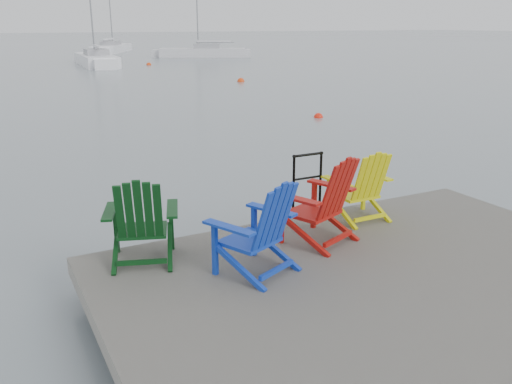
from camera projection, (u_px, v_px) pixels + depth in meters
name	position (u px, v px, depth m)	size (l,w,h in m)	color
ground	(411.00, 335.00, 5.62)	(400.00, 400.00, 0.00)	slate
dock	(414.00, 306.00, 5.51)	(6.00, 5.00, 1.40)	#302E2B
handrail	(307.00, 178.00, 7.49)	(0.48, 0.04, 0.90)	black
chair_green	(141.00, 219.00, 6.00)	(0.97, 0.93, 1.02)	black
chair_blue	(259.00, 227.00, 5.74)	(1.02, 0.98, 1.05)	#1034AF
chair_red	(322.00, 200.00, 6.56)	(1.05, 1.01, 1.09)	#A4110C
chair_yellow	(362.00, 185.00, 7.35)	(0.78, 0.73, 0.98)	#D8D80C
sailboat_near	(96.00, 61.00, 41.57)	(2.79, 8.82, 11.97)	white
sailboat_mid	(112.00, 49.00, 60.19)	(6.45, 9.59, 12.96)	white
sailboat_far	(203.00, 53.00, 51.85)	(8.20, 5.35, 11.19)	silver
buoy_a	(318.00, 117.00, 18.59)	(0.32, 0.32, 0.32)	red
buoy_c	(241.00, 82.00, 30.02)	(0.40, 0.40, 0.40)	#F1410E
buoy_d	(149.00, 65.00, 41.99)	(0.38, 0.38, 0.38)	#F0400E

